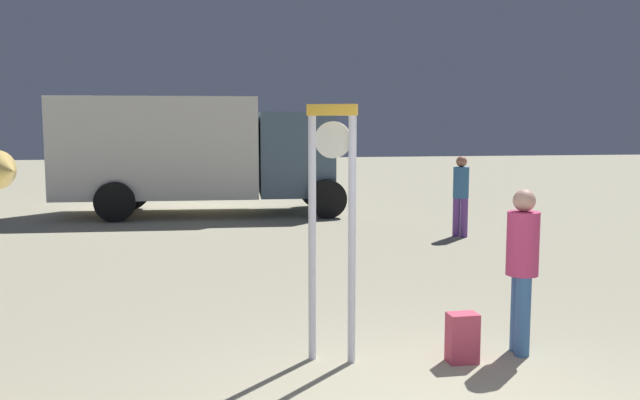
{
  "coord_description": "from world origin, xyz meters",
  "views": [
    {
      "loc": [
        -1.76,
        -4.01,
        2.15
      ],
      "look_at": [
        -0.23,
        4.25,
        1.2
      ],
      "focal_mm": 37.17,
      "sensor_mm": 36.0,
      "label": 1
    }
  ],
  "objects_px": {
    "standing_clock": "(332,210)",
    "person_distant": "(461,192)",
    "box_truck_near": "(193,150)",
    "person_near_clock": "(522,263)",
    "backpack": "(462,338)"
  },
  "relations": [
    {
      "from": "backpack",
      "to": "box_truck_near",
      "type": "xyz_separation_m",
      "value": [
        -2.46,
        10.81,
        1.34
      ]
    },
    {
      "from": "standing_clock",
      "to": "backpack",
      "type": "xyz_separation_m",
      "value": [
        1.16,
        -0.26,
        -1.17
      ]
    },
    {
      "from": "person_distant",
      "to": "backpack",
      "type": "bearing_deg",
      "value": -112.18
    },
    {
      "from": "person_distant",
      "to": "person_near_clock",
      "type": "bearing_deg",
      "value": -107.55
    },
    {
      "from": "standing_clock",
      "to": "box_truck_near",
      "type": "height_order",
      "value": "box_truck_near"
    },
    {
      "from": "person_distant",
      "to": "box_truck_near",
      "type": "bearing_deg",
      "value": 139.57
    },
    {
      "from": "person_near_clock",
      "to": "person_distant",
      "type": "height_order",
      "value": "person_distant"
    },
    {
      "from": "backpack",
      "to": "person_distant",
      "type": "xyz_separation_m",
      "value": [
        2.64,
        6.47,
        0.65
      ]
    },
    {
      "from": "person_near_clock",
      "to": "box_truck_near",
      "type": "xyz_separation_m",
      "value": [
        -3.09,
        10.68,
        0.69
      ]
    },
    {
      "from": "backpack",
      "to": "person_distant",
      "type": "relative_size",
      "value": 0.29
    },
    {
      "from": "standing_clock",
      "to": "person_distant",
      "type": "height_order",
      "value": "standing_clock"
    },
    {
      "from": "box_truck_near",
      "to": "person_near_clock",
      "type": "bearing_deg",
      "value": -73.86
    },
    {
      "from": "standing_clock",
      "to": "backpack",
      "type": "relative_size",
      "value": 5.12
    },
    {
      "from": "standing_clock",
      "to": "person_distant",
      "type": "bearing_deg",
      "value": 58.58
    },
    {
      "from": "person_near_clock",
      "to": "box_truck_near",
      "type": "bearing_deg",
      "value": 106.14
    }
  ]
}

